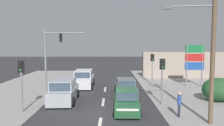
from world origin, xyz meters
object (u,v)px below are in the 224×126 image
traffic_signal_mast (52,53)px  suv_oncoming_near (64,91)px  pedestal_signal_left_kerb (22,77)px  hatchback_kerbside_parked (127,101)px  pedestal_signal_right_kerb (163,74)px  utility_pole_foreground_right (211,37)px  pedestrian_at_kerb (180,103)px  sedan_crossing_left (126,88)px  suv_receding_far (84,79)px  shopping_plaza_sign (195,59)px  pedestal_signal_far_median (153,64)px

traffic_signal_mast → suv_oncoming_near: size_ratio=1.31×
pedestal_signal_left_kerb → hatchback_kerbside_parked: (7.13, 0.22, -1.71)m
pedestal_signal_right_kerb → suv_oncoming_near: pedestal_signal_right_kerb is taller
utility_pole_foreground_right → pedestrian_at_kerb: size_ratio=5.78×
utility_pole_foreground_right → pedestal_signal_left_kerb: 12.22m
sedan_crossing_left → suv_oncoming_near: bearing=-156.5°
sedan_crossing_left → pedestal_signal_left_kerb: bearing=-146.1°
suv_receding_far → suv_oncoming_near: 6.21m
sedan_crossing_left → hatchback_kerbside_parked: (-0.25, -4.74, -0.00)m
hatchback_kerbside_parked → suv_oncoming_near: size_ratio=0.80×
utility_pole_foreground_right → suv_oncoming_near: bearing=152.6°
traffic_signal_mast → hatchback_kerbside_parked: traffic_signal_mast is taller
pedestal_signal_right_kerb → pedestrian_at_kerb: (0.44, -2.91, -1.49)m
pedestal_signal_left_kerb → suv_oncoming_near: (2.24, 2.71, -1.53)m
utility_pole_foreground_right → shopping_plaza_sign: 12.37m
traffic_signal_mast → pedestal_signal_left_kerb: size_ratio=1.69×
suv_oncoming_near → pedestrian_at_kerb: (8.17, -3.70, 0.04)m
pedestal_signal_far_median → hatchback_kerbside_parked: 10.96m
hatchback_kerbside_parked → traffic_signal_mast: bearing=141.5°
pedestal_signal_right_kerb → shopping_plaza_sign: (5.30, 7.54, 0.57)m
suv_oncoming_near → shopping_plaza_sign: bearing=27.4°
hatchback_kerbside_parked → utility_pole_foreground_right: bearing=-27.8°
suv_oncoming_near → pedestrian_at_kerb: bearing=-24.4°
utility_pole_foreground_right → pedestal_signal_right_kerb: (-1.75, 4.13, -2.66)m
pedestal_signal_right_kerb → suv_receding_far: pedestal_signal_right_kerb is taller
utility_pole_foreground_right → pedestrian_at_kerb: bearing=137.1°
traffic_signal_mast → sedan_crossing_left: (6.84, -0.50, -3.13)m
pedestal_signal_right_kerb → suv_receding_far: (-6.89, 6.94, -1.53)m
pedestal_signal_right_kerb → pedestal_signal_far_median: size_ratio=1.00×
utility_pole_foreground_right → shopping_plaza_sign: (3.55, 11.67, -2.09)m
traffic_signal_mast → pedestal_signal_left_kerb: traffic_signal_mast is taller
pedestal_signal_left_kerb → sedan_crossing_left: pedestal_signal_left_kerb is taller
traffic_signal_mast → suv_receding_far: size_ratio=1.31×
shopping_plaza_sign → pedestrian_at_kerb: bearing=-115.0°
pedestal_signal_far_median → hatchback_kerbside_parked: bearing=-109.7°
pedestal_signal_right_kerb → hatchback_kerbside_parked: pedestal_signal_right_kerb is taller
suv_receding_far → pedestal_signal_right_kerb: bearing=-45.2°
traffic_signal_mast → sedan_crossing_left: size_ratio=1.40×
suv_receding_far → suv_oncoming_near: (-0.84, -6.15, 0.00)m
shopping_plaza_sign → hatchback_kerbside_parked: (-8.14, -9.24, -2.28)m
suv_oncoming_near → pedestal_signal_left_kerb: bearing=-129.5°
traffic_signal_mast → pedestrian_at_kerb: (9.86, -6.44, -2.91)m
traffic_signal_mast → pedestal_signal_far_median: (10.23, 4.96, -1.42)m
pedestal_signal_left_kerb → pedestal_signal_far_median: same height
utility_pole_foreground_right → suv_oncoming_near: size_ratio=2.05×
pedestal_signal_right_kerb → pedestal_signal_far_median: (0.81, 8.49, 0.00)m
traffic_signal_mast → pedestrian_at_kerb: size_ratio=3.68×
pedestal_signal_far_median → pedestrian_at_kerb: 11.50m
shopping_plaza_sign → suv_oncoming_near: bearing=-152.6°
pedestal_signal_far_median → hatchback_kerbside_parked: size_ratio=0.97×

